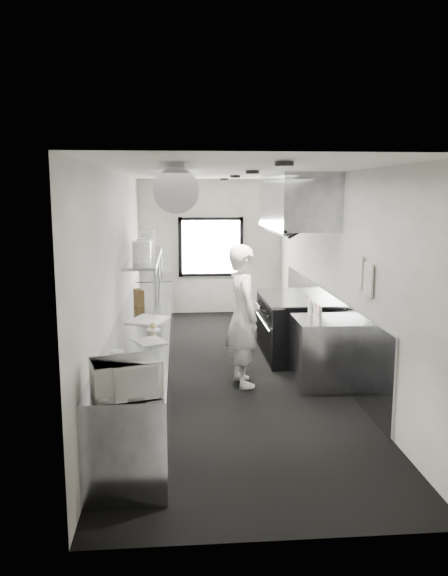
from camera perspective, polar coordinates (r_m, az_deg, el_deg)
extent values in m
cube|color=black|center=(8.16, 0.39, -8.40)|extent=(3.00, 8.00, 0.01)
cube|color=silver|center=(7.76, 0.41, 11.66)|extent=(3.00, 8.00, 0.01)
cube|color=silver|center=(11.80, -1.34, 4.19)|extent=(3.00, 0.02, 2.80)
cube|color=silver|center=(3.95, 5.64, -7.08)|extent=(3.00, 0.02, 2.80)
cube|color=silver|center=(7.84, -10.58, 1.22)|extent=(0.02, 8.00, 2.80)
cube|color=silver|center=(8.11, 11.03, 1.48)|extent=(0.02, 8.00, 2.80)
cube|color=gray|center=(8.54, 10.17, -3.88)|extent=(0.03, 5.50, 1.10)
cylinder|color=#95979E|center=(8.12, -4.84, 9.78)|extent=(0.40, 6.40, 0.40)
cube|color=white|center=(11.76, -1.33, 4.18)|extent=(1.20, 0.03, 1.10)
cube|color=black|center=(11.73, -1.35, 6.98)|extent=(1.36, 0.03, 0.08)
cube|color=black|center=(11.85, -1.33, 1.42)|extent=(1.36, 0.03, 0.08)
cube|color=black|center=(11.76, -4.46, 4.15)|extent=(0.08, 0.03, 1.25)
cube|color=black|center=(11.83, 1.77, 4.21)|extent=(0.08, 0.03, 1.25)
cube|color=gray|center=(8.61, 7.38, 8.73)|extent=(0.80, 2.20, 0.80)
cube|color=gray|center=(8.55, 4.82, 6.16)|extent=(0.05, 2.20, 0.05)
cube|color=black|center=(8.61, 6.81, 6.48)|extent=(0.50, 2.10, 0.28)
cube|color=gray|center=(7.53, -8.07, -6.47)|extent=(0.70, 6.00, 0.90)
cube|color=gray|center=(8.79, -8.01, 3.18)|extent=(0.45, 3.00, 0.04)
cylinder|color=gray|center=(7.44, -7.01, -0.55)|extent=(0.04, 0.04, 0.66)
cylinder|color=gray|center=(8.82, -6.67, 1.07)|extent=(0.04, 0.04, 0.66)
cylinder|color=gray|center=(10.21, -6.42, 2.25)|extent=(0.04, 0.04, 0.66)
cube|color=black|center=(8.85, 6.79, -3.99)|extent=(0.85, 1.60, 0.90)
cube|color=gray|center=(8.75, 6.85, -1.00)|extent=(0.85, 1.60, 0.04)
cube|color=gray|center=(8.78, 4.16, -4.06)|extent=(0.03, 1.55, 0.80)
cylinder|color=gray|center=(8.75, 3.97, -3.43)|extent=(0.03, 1.30, 0.03)
cube|color=gray|center=(7.55, 9.66, -6.46)|extent=(0.65, 0.80, 0.90)
cube|color=gray|center=(11.13, -7.00, -1.16)|extent=(0.70, 1.20, 0.90)
cube|color=beige|center=(6.93, 13.51, 1.68)|extent=(0.02, 0.28, 0.38)
cube|color=beige|center=(6.61, 14.43, 0.82)|extent=(0.02, 0.28, 0.38)
imported|color=white|center=(7.39, 1.95, -2.80)|extent=(0.57, 0.75, 1.87)
imported|color=white|center=(4.68, -9.93, -8.95)|extent=(0.59, 0.51, 0.30)
cylinder|color=beige|center=(5.59, -11.16, -7.04)|extent=(0.13, 0.13, 0.09)
cylinder|color=beige|center=(5.66, -10.77, -6.77)|extent=(0.16, 0.16, 0.10)
cube|color=beige|center=(6.31, -7.53, -5.37)|extent=(0.43, 0.47, 0.01)
cylinder|color=silver|center=(6.82, -7.18, -4.19)|extent=(0.20, 0.20, 0.01)
sphere|color=tan|center=(6.81, -7.19, -3.80)|extent=(0.08, 0.08, 0.08)
cube|color=silver|center=(7.33, -7.73, -3.21)|extent=(0.58, 0.66, 0.02)
cube|color=brown|center=(8.26, -8.64, -0.98)|extent=(0.17, 0.24, 0.24)
cylinder|color=silver|center=(7.89, -8.37, 3.66)|extent=(0.32, 0.32, 0.30)
cylinder|color=silver|center=(8.41, -8.06, 4.01)|extent=(0.29, 0.29, 0.29)
cylinder|color=silver|center=(8.93, -7.80, 4.54)|extent=(0.28, 0.28, 0.35)
cylinder|color=silver|center=(9.35, -7.70, 4.75)|extent=(0.24, 0.24, 0.34)
cylinder|color=silver|center=(7.13, 9.64, -2.93)|extent=(0.07, 0.07, 0.18)
cylinder|color=silver|center=(7.30, 9.65, -2.62)|extent=(0.08, 0.08, 0.19)
cylinder|color=silver|center=(7.38, 9.37, -2.60)|extent=(0.07, 0.07, 0.16)
cylinder|color=silver|center=(7.53, 9.24, -2.31)|extent=(0.07, 0.07, 0.17)
cylinder|color=silver|center=(7.64, 8.74, -2.08)|extent=(0.07, 0.07, 0.18)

